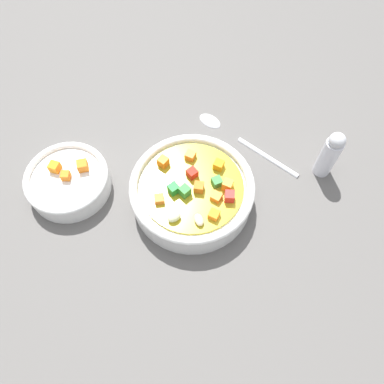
# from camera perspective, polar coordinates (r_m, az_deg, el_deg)

# --- Properties ---
(ground_plane) EXTENTS (1.40, 1.40, 0.02)m
(ground_plane) POSITION_cam_1_polar(r_m,az_deg,el_deg) (0.57, 0.00, -1.48)
(ground_plane) COLOR #565451
(soup_bowl_main) EXTENTS (0.18, 0.18, 0.05)m
(soup_bowl_main) POSITION_cam_1_polar(r_m,az_deg,el_deg) (0.54, 0.02, 0.16)
(soup_bowl_main) COLOR white
(soup_bowl_main) RESTS_ON ground_plane
(spoon) EXTENTS (0.17, 0.11, 0.01)m
(spoon) POSITION_cam_1_polar(r_m,az_deg,el_deg) (0.63, 6.36, 8.52)
(spoon) COLOR silver
(spoon) RESTS_ON ground_plane
(side_bowl_small) EXTENTS (0.12, 0.12, 0.04)m
(side_bowl_small) POSITION_cam_1_polar(r_m,az_deg,el_deg) (0.59, -18.05, 1.58)
(side_bowl_small) COLOR white
(side_bowl_small) RESTS_ON ground_plane
(pepper_shaker) EXTENTS (0.03, 0.03, 0.09)m
(pepper_shaker) POSITION_cam_1_polar(r_m,az_deg,el_deg) (0.59, 19.92, 5.36)
(pepper_shaker) COLOR silver
(pepper_shaker) RESTS_ON ground_plane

